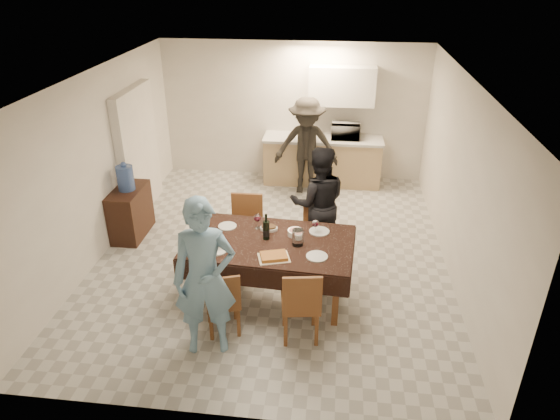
{
  "coord_description": "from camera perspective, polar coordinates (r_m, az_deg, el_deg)",
  "views": [
    {
      "loc": [
        0.84,
        -6.29,
        3.97
      ],
      "look_at": [
        0.14,
        -0.3,
        0.87
      ],
      "focal_mm": 32.0,
      "sensor_mm": 36.0,
      "label": 1
    }
  ],
  "objects": [
    {
      "name": "wall_back",
      "position": [
        9.7,
        1.51,
        11.19
      ],
      "size": [
        5.0,
        0.02,
        2.6
      ],
      "primitive_type": "cube",
      "color": "silver",
      "rests_on": "floor"
    },
    {
      "name": "salad_bowl",
      "position": [
        6.31,
        1.74,
        -2.6
      ],
      "size": [
        0.19,
        0.19,
        0.07
      ],
      "primitive_type": "cylinder",
      "color": "silver",
      "rests_on": "dining_table"
    },
    {
      "name": "water_jug",
      "position": [
        7.87,
        -17.26,
        3.5
      ],
      "size": [
        0.25,
        0.25,
        0.38
      ],
      "primitive_type": "cylinder",
      "color": "#4362AC",
      "rests_on": "console"
    },
    {
      "name": "person_near",
      "position": [
        5.37,
        -8.61,
        -7.76
      ],
      "size": [
        0.75,
        0.58,
        1.84
      ],
      "primitive_type": "imported",
      "rotation": [
        0.0,
        0.0,
        0.22
      ],
      "color": "#6A96B7",
      "rests_on": "floor"
    },
    {
      "name": "upper_cabinet",
      "position": [
        9.36,
        7.11,
        13.87
      ],
      "size": [
        1.2,
        0.34,
        0.7
      ],
      "primitive_type": "cube",
      "color": "silver",
      "rests_on": "wall_back"
    },
    {
      "name": "wine_glass_a",
      "position": [
        6.03,
        -6.7,
        -3.66
      ],
      "size": [
        0.08,
        0.08,
        0.19
      ],
      "primitive_type": null,
      "color": "white",
      "rests_on": "dining_table"
    },
    {
      "name": "floor",
      "position": [
        7.49,
        -0.76,
        -4.85
      ],
      "size": [
        5.0,
        6.0,
        0.02
      ],
      "primitive_type": "cube",
      "color": "#B5B5B0",
      "rests_on": "ground"
    },
    {
      "name": "savoury_tart",
      "position": [
        5.85,
        -0.71,
        -5.31
      ],
      "size": [
        0.42,
        0.36,
        0.05
      ],
      "primitive_type": "cube",
      "rotation": [
        0.0,
        0.0,
        0.29
      ],
      "color": "#B06E33",
      "rests_on": "dining_table"
    },
    {
      "name": "chair_far_right",
      "position": [
        6.89,
        3.32,
        -3.03
      ],
      "size": [
        0.5,
        0.52,
        0.45
      ],
      "rotation": [
        0.0,
        0.0,
        2.7
      ],
      "color": "brown",
      "rests_on": "floor"
    },
    {
      "name": "stub_partition",
      "position": [
        8.68,
        -15.9,
        6.45
      ],
      "size": [
        0.15,
        1.4,
        2.1
      ],
      "primitive_type": "cube",
      "color": "beige",
      "rests_on": "floor"
    },
    {
      "name": "plate_far_right",
      "position": [
        6.41,
        4.51,
        -2.45
      ],
      "size": [
        0.26,
        0.26,
        0.02
      ],
      "primitive_type": "cylinder",
      "color": "silver",
      "rests_on": "dining_table"
    },
    {
      "name": "person_kitchen",
      "position": [
        9.08,
        3.03,
        7.29
      ],
      "size": [
        1.15,
        0.66,
        1.78
      ],
      "primitive_type": "imported",
      "color": "black",
      "rests_on": "floor"
    },
    {
      "name": "wall_front",
      "position": [
        4.32,
        -6.1,
        -11.16
      ],
      "size": [
        5.0,
        0.02,
        2.6
      ],
      "primitive_type": "cube",
      "color": "silver",
      "rests_on": "floor"
    },
    {
      "name": "console",
      "position": [
        8.11,
        -16.7,
        -0.25
      ],
      "size": [
        0.42,
        0.85,
        0.78
      ],
      "primitive_type": "cube",
      "color": "#321B10",
      "rests_on": "floor"
    },
    {
      "name": "mushroom_dish",
      "position": [
        6.44,
        -1.28,
        -2.13
      ],
      "size": [
        0.21,
        0.21,
        0.04
      ],
      "primitive_type": "cylinder",
      "color": "silver",
      "rests_on": "dining_table"
    },
    {
      "name": "chair_near_right",
      "position": [
        5.59,
        2.31,
        -10.18
      ],
      "size": [
        0.49,
        0.49,
        0.51
      ],
      "rotation": [
        0.0,
        0.0,
        0.15
      ],
      "color": "brown",
      "rests_on": "floor"
    },
    {
      "name": "microwave",
      "position": [
        9.43,
        7.51,
        8.94
      ],
      "size": [
        0.52,
        0.35,
        0.29
      ],
      "primitive_type": "imported",
      "rotation": [
        0.0,
        0.0,
        3.14
      ],
      "color": "silver",
      "rests_on": "kitchen_worktop"
    },
    {
      "name": "wine_bottle",
      "position": [
        6.16,
        -1.59,
        -1.91
      ],
      "size": [
        0.09,
        0.09,
        0.34
      ],
      "primitive_type": null,
      "color": "black",
      "rests_on": "dining_table"
    },
    {
      "name": "chair_far_left",
      "position": [
        6.93,
        -4.12,
        -2.01
      ],
      "size": [
        0.46,
        0.46,
        0.53
      ],
      "rotation": [
        0.0,
        0.0,
        3.17
      ],
      "color": "brown",
      "rests_on": "floor"
    },
    {
      "name": "plate_near_right",
      "position": [
        5.9,
        4.24,
        -5.31
      ],
      "size": [
        0.26,
        0.26,
        0.01
      ],
      "primitive_type": "cylinder",
      "color": "silver",
      "rests_on": "dining_table"
    },
    {
      "name": "ceiling",
      "position": [
        6.49,
        -0.91,
        15.0
      ],
      "size": [
        5.0,
        6.0,
        0.02
      ],
      "primitive_type": "cube",
      "color": "white",
      "rests_on": "wall_back"
    },
    {
      "name": "kitchen_worktop",
      "position": [
        9.49,
        4.94,
        8.1
      ],
      "size": [
        2.24,
        0.64,
        0.05
      ],
      "primitive_type": "cube",
      "color": "#B8B7B3",
      "rests_on": "kitchen_base_cabinet"
    },
    {
      "name": "kitchen_base_cabinet",
      "position": [
        9.65,
        4.84,
        5.54
      ],
      "size": [
        2.2,
        0.6,
        0.86
      ],
      "primitive_type": "cube",
      "color": "tan",
      "rests_on": "floor"
    },
    {
      "name": "person_far",
      "position": [
        7.06,
        4.4,
        0.78
      ],
      "size": [
        0.9,
        0.74,
        1.68
      ],
      "primitive_type": "imported",
      "rotation": [
        0.0,
        0.0,
        3.28
      ],
      "color": "black",
      "rests_on": "floor"
    },
    {
      "name": "chair_near_left",
      "position": [
        5.75,
        -6.8,
        -9.89
      ],
      "size": [
        0.49,
        0.5,
        0.46
      ],
      "rotation": [
        0.0,
        0.0,
        0.32
      ],
      "color": "brown",
      "rests_on": "floor"
    },
    {
      "name": "wall_left",
      "position": [
        7.61,
        -19.92,
        4.95
      ],
      "size": [
        0.02,
        6.0,
        2.6
      ],
      "primitive_type": "cube",
      "color": "silver",
      "rests_on": "floor"
    },
    {
      "name": "wine_glass_b",
      "position": [
        6.32,
        4.07,
        -1.92
      ],
      "size": [
        0.09,
        0.09,
        0.2
      ],
      "primitive_type": null,
      "color": "white",
      "rests_on": "dining_table"
    },
    {
      "name": "plate_near_left",
      "position": [
        6.05,
        -7.23,
        -4.57
      ],
      "size": [
        0.25,
        0.25,
        0.01
      ],
      "primitive_type": "cylinder",
      "color": "silver",
      "rests_on": "dining_table"
    },
    {
      "name": "dining_table",
      "position": [
        6.22,
        -1.18,
        -3.85
      ],
      "size": [
        2.13,
        1.33,
        0.8
      ],
      "rotation": [
        0.0,
        0.0,
        -0.07
      ],
      "color": "black",
      "rests_on": "floor"
    },
    {
      "name": "plate_far_left",
      "position": [
        6.55,
        -6.03,
        -1.84
      ],
      "size": [
        0.24,
        0.24,
        0.01
      ],
      "primitive_type": "cylinder",
      "color": "silver",
      "rests_on": "dining_table"
    },
    {
      "name": "water_pitcher",
      "position": [
        6.07,
        2.03,
        -3.15
      ],
      "size": [
        0.13,
        0.13,
        0.21
      ],
      "primitive_type": "cylinder",
      "color": "white",
      "rests_on": "dining_table"
    },
    {
      "name": "wine_glass_c",
      "position": [
        6.43,
        -2.59,
        -1.29
      ],
      "size": [
        0.09,
        0.09,
        0.21
      ],
      "primitive_type": null,
      "color": "white",
      "rests_on": "dining_table"
    },
    {
      "name": "wall_right",
      "position": [
        7.03,
        19.84,
        3.18
      ],
      "size": [
        0.02,
        6.0,
        2.6
      ],
      "primitive_type": "cube",
      "color": "silver",
      "rests_on": "floor"
    }
  ]
}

